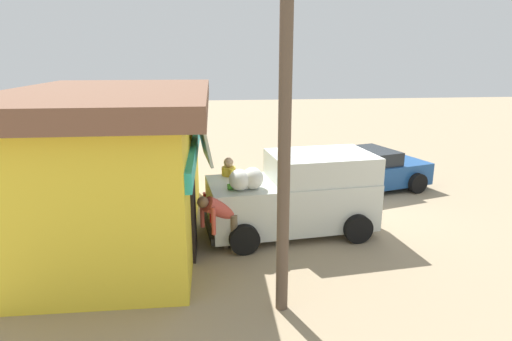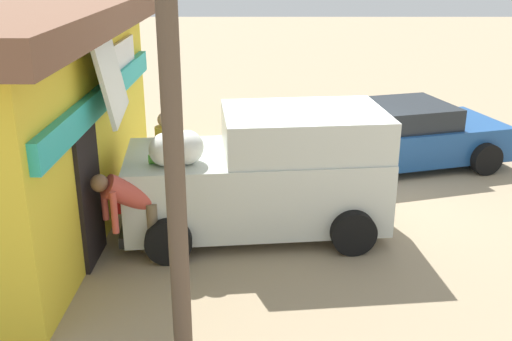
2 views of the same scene
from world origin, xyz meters
name	(u,v)px [view 1 (image 1 of 2)]	position (x,y,z in m)	size (l,w,h in m)	color
ground_plane	(332,210)	(0.00, 0.00, 0.00)	(60.00, 60.00, 0.00)	#9E896B
storefront_bar	(115,163)	(-1.13, 5.44, 1.78)	(7.00, 4.36, 3.43)	yellow
delivery_van	(296,193)	(-1.27, 1.31, 0.95)	(2.47, 4.26, 3.03)	silver
parked_sedan	(359,171)	(1.71, -1.37, 0.61)	(3.08, 4.66, 1.27)	#1E4C8C
vendor_standing	(229,186)	(-0.67, 2.86, 1.01)	(0.56, 0.40, 1.73)	#4C4C51
customer_bending	(220,216)	(-2.29, 3.14, 0.87)	(0.74, 0.83, 1.36)	#726047
unloaded_banana_pile	(164,236)	(-1.62, 4.41, 0.17)	(0.92, 0.68, 0.39)	silver
paint_bucket	(221,193)	(1.39, 3.01, 0.16)	(0.29, 0.29, 0.32)	silver
utility_pole	(284,153)	(-4.45, 2.19, 2.68)	(0.20, 0.20, 5.36)	brown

